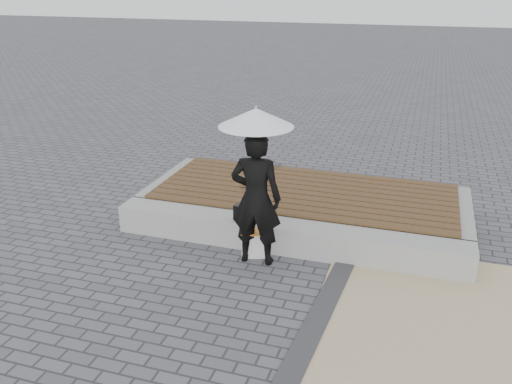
# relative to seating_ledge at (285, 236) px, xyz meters

# --- Properties ---
(ground) EXTENTS (80.00, 80.00, 0.00)m
(ground) POSITION_rel_seating_ledge_xyz_m (0.00, -1.60, -0.20)
(ground) COLOR #4D4C51
(ground) RESTS_ON ground
(edging_band) EXTENTS (0.61, 5.20, 0.04)m
(edging_band) POSITION_rel_seating_ledge_xyz_m (0.75, -2.10, -0.18)
(edging_band) COLOR #313133
(edging_band) RESTS_ON ground
(seating_ledge) EXTENTS (5.00, 0.45, 0.40)m
(seating_ledge) POSITION_rel_seating_ledge_xyz_m (0.00, 0.00, 0.00)
(seating_ledge) COLOR #959691
(seating_ledge) RESTS_ON ground
(timber_platform) EXTENTS (5.00, 2.00, 0.40)m
(timber_platform) POSITION_rel_seating_ledge_xyz_m (0.00, 1.20, 0.00)
(timber_platform) COLOR gray
(timber_platform) RESTS_ON ground
(timber_decking) EXTENTS (4.60, 2.00, 0.04)m
(timber_decking) POSITION_rel_seating_ledge_xyz_m (0.00, 1.20, 0.22)
(timber_decking) COLOR brown
(timber_decking) RESTS_ON timber_platform
(woman) EXTENTS (0.69, 0.48, 1.82)m
(woman) POSITION_rel_seating_ledge_xyz_m (-0.29, -0.45, 0.71)
(woman) COLOR black
(woman) RESTS_ON ground
(parasol) EXTENTS (0.93, 0.93, 1.19)m
(parasol) POSITION_rel_seating_ledge_xyz_m (-0.29, -0.45, 1.78)
(parasol) COLOR #B3B3B8
(parasol) RESTS_ON ground
(handbag) EXTENTS (0.32, 0.13, 0.22)m
(handbag) POSITION_rel_seating_ledge_xyz_m (-0.56, -0.09, 0.31)
(handbag) COLOR black
(handbag) RESTS_ON seating_ledge
(canvas_tote) EXTENTS (0.40, 0.26, 0.39)m
(canvas_tote) POSITION_rel_seating_ledge_xyz_m (-0.33, -0.34, -0.01)
(canvas_tote) COLOR silver
(canvas_tote) RESTS_ON ground
(magazine) EXTENTS (0.37, 0.31, 0.01)m
(magazine) POSITION_rel_seating_ledge_xyz_m (-0.33, -0.39, 0.19)
(magazine) COLOR red
(magazine) RESTS_ON canvas_tote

